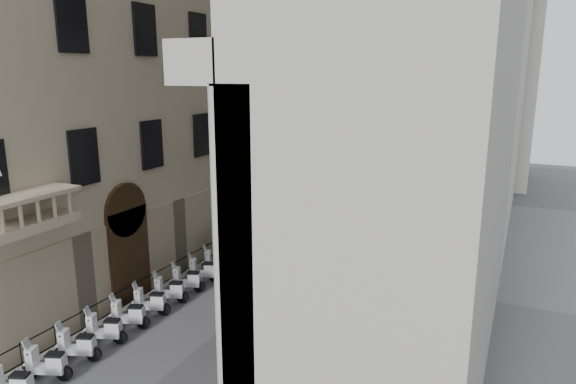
% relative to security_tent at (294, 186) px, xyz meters
% --- Properties ---
extents(far_building, '(22.00, 10.00, 30.00)m').
position_rel_security_tent_xyz_m(far_building, '(2.87, 22.79, 12.03)').
color(far_building, beige).
rests_on(far_building, ground).
extents(iron_fence, '(0.30, 28.00, 1.40)m').
position_rel_security_tent_xyz_m(iron_fence, '(-1.43, -7.21, -2.97)').
color(iron_fence, black).
rests_on(iron_fence, ground).
extents(blue_awning, '(1.60, 3.00, 3.00)m').
position_rel_security_tent_xyz_m(blue_awning, '(7.02, 0.79, -2.97)').
color(blue_awning, navy).
rests_on(blue_awning, ground).
extents(scooter_1, '(1.51, 1.02, 1.50)m').
position_rel_security_tent_xyz_m(scooter_1, '(-0.56, -19.03, -2.97)').
color(scooter_1, silver).
rests_on(scooter_1, ground).
extents(scooter_2, '(1.51, 1.02, 1.50)m').
position_rel_security_tent_xyz_m(scooter_2, '(-0.56, -17.71, -2.97)').
color(scooter_2, silver).
rests_on(scooter_2, ground).
extents(scooter_3, '(1.51, 1.02, 1.50)m').
position_rel_security_tent_xyz_m(scooter_3, '(-0.56, -16.38, -2.97)').
color(scooter_3, silver).
rests_on(scooter_3, ground).
extents(scooter_4, '(1.51, 1.02, 1.50)m').
position_rel_security_tent_xyz_m(scooter_4, '(-0.56, -15.06, -2.97)').
color(scooter_4, silver).
rests_on(scooter_4, ground).
extents(scooter_5, '(1.51, 1.02, 1.50)m').
position_rel_security_tent_xyz_m(scooter_5, '(-0.56, -13.73, -2.97)').
color(scooter_5, silver).
rests_on(scooter_5, ground).
extents(scooter_6, '(1.51, 1.02, 1.50)m').
position_rel_security_tent_xyz_m(scooter_6, '(-0.56, -12.40, -2.97)').
color(scooter_6, silver).
rests_on(scooter_6, ground).
extents(scooter_7, '(1.51, 1.02, 1.50)m').
position_rel_security_tent_xyz_m(scooter_7, '(-0.56, -11.08, -2.97)').
color(scooter_7, silver).
rests_on(scooter_7, ground).
extents(scooter_8, '(1.51, 1.02, 1.50)m').
position_rel_security_tent_xyz_m(scooter_8, '(-0.56, -9.75, -2.97)').
color(scooter_8, silver).
rests_on(scooter_8, ground).
extents(scooter_9, '(1.51, 1.02, 1.50)m').
position_rel_security_tent_xyz_m(scooter_9, '(-0.56, -8.42, -2.97)').
color(scooter_9, silver).
rests_on(scooter_9, ground).
extents(scooter_10, '(1.51, 1.02, 1.50)m').
position_rel_security_tent_xyz_m(scooter_10, '(-0.56, -7.10, -2.97)').
color(scooter_10, silver).
rests_on(scooter_10, ground).
extents(scooter_11, '(1.51, 1.02, 1.50)m').
position_rel_security_tent_xyz_m(scooter_11, '(-0.56, -5.77, -2.97)').
color(scooter_11, silver).
rests_on(scooter_11, ground).
extents(scooter_12, '(1.51, 1.02, 1.50)m').
position_rel_security_tent_xyz_m(scooter_12, '(-0.56, -4.44, -2.97)').
color(scooter_12, silver).
rests_on(scooter_12, ground).
extents(scooter_13, '(1.51, 1.02, 1.50)m').
position_rel_security_tent_xyz_m(scooter_13, '(-0.56, -3.12, -2.97)').
color(scooter_13, silver).
rests_on(scooter_13, ground).
extents(barrier_2, '(0.60, 2.40, 1.10)m').
position_rel_security_tent_xyz_m(barrier_2, '(6.01, -15.25, -2.97)').
color(barrier_2, '#AAADB2').
rests_on(barrier_2, ground).
extents(barrier_3, '(0.60, 2.40, 1.10)m').
position_rel_security_tent_xyz_m(barrier_3, '(6.01, -12.75, -2.97)').
color(barrier_3, '#AAADB2').
rests_on(barrier_3, ground).
extents(barrier_4, '(0.60, 2.40, 1.10)m').
position_rel_security_tent_xyz_m(barrier_4, '(6.01, -10.25, -2.97)').
color(barrier_4, '#AAADB2').
rests_on(barrier_4, ground).
extents(barrier_5, '(0.60, 2.40, 1.10)m').
position_rel_security_tent_xyz_m(barrier_5, '(6.01, -7.75, -2.97)').
color(barrier_5, '#AAADB2').
rests_on(barrier_5, ground).
extents(security_tent, '(4.38, 4.38, 3.56)m').
position_rel_security_tent_xyz_m(security_tent, '(0.00, 0.00, 0.00)').
color(security_tent, silver).
rests_on(security_tent, ground).
extents(street_lamp, '(2.37, 0.57, 7.31)m').
position_rel_security_tent_xyz_m(street_lamp, '(0.32, -2.44, 1.34)').
color(street_lamp, '#96999F').
rests_on(street_lamp, ground).
extents(info_kiosk, '(0.49, 0.83, 1.70)m').
position_rel_security_tent_xyz_m(info_kiosk, '(-1.33, -7.28, -2.12)').
color(info_kiosk, black).
rests_on(info_kiosk, ground).
extents(pedestrian_a, '(0.74, 0.56, 1.83)m').
position_rel_security_tent_xyz_m(pedestrian_a, '(3.78, 1.41, -2.06)').
color(pedestrian_a, '#0D0F34').
rests_on(pedestrian_a, ground).
extents(pedestrian_b, '(0.90, 0.80, 1.54)m').
position_rel_security_tent_xyz_m(pedestrian_b, '(4.44, 9.10, -2.21)').
color(pedestrian_b, black).
rests_on(pedestrian_b, ground).
extents(pedestrian_c, '(1.07, 0.82, 1.94)m').
position_rel_security_tent_xyz_m(pedestrian_c, '(3.35, 5.09, -2.00)').
color(pedestrian_c, black).
rests_on(pedestrian_c, ground).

